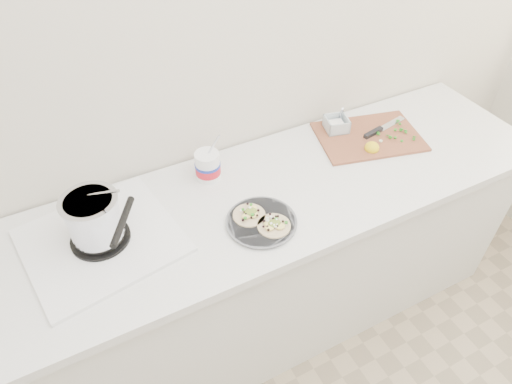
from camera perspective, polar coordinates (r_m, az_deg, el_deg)
name	(u,v)px	position (r m, az deg, el deg)	size (l,w,h in m)	color
counter	(261,264)	(2.09, 0.65, -8.99)	(2.44, 0.66, 0.90)	silver
stove	(97,226)	(1.61, -19.30, -4.08)	(0.56, 0.53, 0.24)	silver
taco_plate	(261,220)	(1.63, 0.68, -3.56)	(0.26, 0.26, 0.04)	#58595F
tub	(208,164)	(1.79, -5.99, 3.50)	(0.10, 0.10, 0.22)	white
cutboard	(367,133)	(2.09, 13.66, 7.14)	(0.51, 0.41, 0.07)	brown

